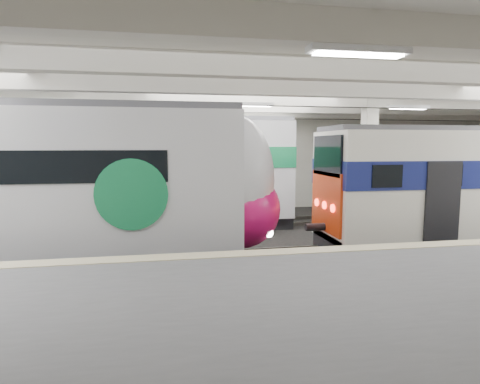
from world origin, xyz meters
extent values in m
cube|color=black|center=(0.00, 0.00, -0.05)|extent=(36.00, 24.00, 0.10)
cube|color=silver|center=(0.00, 0.00, 5.55)|extent=(36.00, 24.00, 0.20)
cube|color=beige|center=(0.00, 10.00, 2.75)|extent=(30.00, 0.10, 5.50)
cube|color=#58595B|center=(0.00, -6.50, 0.55)|extent=(30.00, 7.00, 1.10)
cube|color=beige|center=(0.00, -3.25, 1.11)|extent=(30.00, 0.50, 0.02)
cube|color=beige|center=(-3.00, 3.00, 2.75)|extent=(0.50, 0.50, 5.50)
cube|color=beige|center=(5.00, 3.00, 2.75)|extent=(0.50, 0.50, 5.50)
cube|color=beige|center=(0.00, 0.00, 5.25)|extent=(30.00, 18.00, 0.50)
cube|color=#59544C|center=(0.00, 0.00, 0.08)|extent=(30.00, 1.52, 0.16)
cube|color=#59544C|center=(0.00, 5.50, 0.08)|extent=(30.00, 1.52, 0.16)
cylinder|color=black|center=(0.00, 0.00, 4.70)|extent=(30.00, 0.03, 0.03)
cylinder|color=black|center=(0.00, 5.50, 4.70)|extent=(30.00, 0.03, 0.03)
cube|color=white|center=(0.00, -2.00, 4.92)|extent=(26.00, 8.40, 0.12)
ellipsoid|color=silver|center=(-0.90, 0.00, 2.48)|extent=(2.34, 2.89, 3.88)
ellipsoid|color=#CA105C|center=(-0.78, 0.00, 1.61)|extent=(2.48, 2.95, 2.38)
cylinder|color=#167C46|center=(-3.80, -1.50, 2.28)|extent=(1.83, 0.06, 1.83)
cube|color=black|center=(-7.50, 0.00, 0.35)|extent=(13.21, 2.06, 0.70)
cube|color=#BD330C|center=(2.02, 0.00, 1.75)|extent=(0.08, 2.27, 1.91)
cube|color=black|center=(2.02, 0.00, 3.20)|extent=(0.08, 2.13, 1.25)
cube|color=silver|center=(-5.12, 5.50, 2.51)|extent=(14.89, 3.18, 4.03)
cube|color=#167C46|center=(-5.12, 5.50, 3.05)|extent=(14.93, 3.25, 0.85)
cube|color=#4C4C51|center=(-5.12, 5.50, 4.64)|extent=(14.88, 2.65, 0.16)
cube|color=black|center=(-5.12, 5.50, 0.30)|extent=(14.88, 2.87, 0.60)
camera|label=1|loc=(-2.89, -11.86, 3.51)|focal=30.00mm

